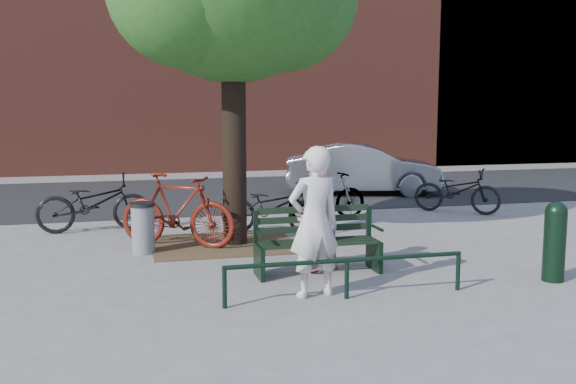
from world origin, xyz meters
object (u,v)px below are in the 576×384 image
object	(u,v)px
park_bench	(317,239)
parked_car	(363,169)
litter_bin	(143,228)
bicycle_c	(272,207)
bollard	(555,239)
person_right	(317,220)
person_left	(314,222)

from	to	relation	value
park_bench	parked_car	distance (m)	8.10
litter_bin	bicycle_c	world-z (taller)	bicycle_c
litter_bin	parked_car	world-z (taller)	parked_car
bollard	person_right	bearing A→B (deg)	156.51
person_left	litter_bin	size ratio (longest dim) A/B	2.28
person_right	bicycle_c	world-z (taller)	person_right
bollard	bicycle_c	xyz separation A→B (m)	(-2.96, 4.04, -0.08)
bollard	parked_car	size ratio (longest dim) A/B	0.27
person_left	bicycle_c	xyz separation A→B (m)	(0.36, 3.90, -0.43)
person_left	parked_car	size ratio (longest dim) A/B	0.46
litter_bin	person_right	bearing A→B (deg)	-36.30
person_right	park_bench	bearing A→B (deg)	40.82
person_right	parked_car	xyz separation A→B (m)	(3.46, 7.23, -0.07)
litter_bin	park_bench	bearing A→B (deg)	-37.67
person_right	bicycle_c	xyz separation A→B (m)	(-0.02, 2.76, -0.23)
bollard	bicycle_c	bearing A→B (deg)	126.23
bicycle_c	parked_car	bearing A→B (deg)	-14.09
park_bench	parked_car	world-z (taller)	parked_car
park_bench	parked_car	xyz separation A→B (m)	(3.49, 7.30, 0.19)
park_bench	parked_car	size ratio (longest dim) A/B	0.43
park_bench	litter_bin	size ratio (longest dim) A/B	2.13
litter_bin	bicycle_c	bearing A→B (deg)	23.83
person_right	bollard	distance (m)	3.20
bollard	parked_car	xyz separation A→B (m)	(0.53, 8.51, 0.09)
person_right	litter_bin	xyz separation A→B (m)	(-2.36, 1.73, -0.32)
parked_car	litter_bin	bearing A→B (deg)	148.88
litter_bin	parked_car	bearing A→B (deg)	43.40
person_right	bicycle_c	distance (m)	2.77
park_bench	litter_bin	xyz separation A→B (m)	(-2.33, 1.80, -0.07)
parked_car	bicycle_c	bearing A→B (deg)	157.54
person_right	bollard	bearing A→B (deg)	124.62
bollard	person_left	bearing A→B (deg)	177.68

